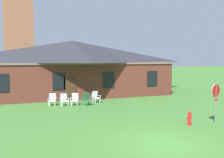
# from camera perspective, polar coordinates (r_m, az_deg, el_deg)

# --- Properties ---
(ground_plane) EXTENTS (200.00, 200.00, 0.00)m
(ground_plane) POSITION_cam_1_polar(r_m,az_deg,el_deg) (12.23, 10.85, -13.43)
(ground_plane) COLOR #3D702D
(brick_building) EXTENTS (19.08, 10.40, 5.64)m
(brick_building) POSITION_cam_1_polar(r_m,az_deg,el_deg) (28.84, -8.47, 2.62)
(brick_building) COLOR brown
(brick_building) RESTS_ON ground
(dome_tower) EXTENTS (5.18, 5.18, 20.62)m
(dome_tower) POSITION_cam_1_polar(r_m,az_deg,el_deg) (49.79, -19.42, 10.75)
(dome_tower) COLOR #93563D
(dome_tower) RESTS_ON ground
(stop_sign) EXTENTS (0.77, 0.27, 2.29)m
(stop_sign) POSITION_cam_1_polar(r_m,az_deg,el_deg) (16.50, 21.30, -3.31)
(stop_sign) COLOR slate
(stop_sign) RESTS_ON ground
(lawn_chair_by_porch) EXTENTS (0.74, 0.79, 0.96)m
(lawn_chair_by_porch) POSITION_cam_1_polar(r_m,az_deg,el_deg) (21.82, -12.65, -4.25)
(lawn_chair_by_porch) COLOR silver
(lawn_chair_by_porch) RESTS_ON ground
(lawn_chair_near_door) EXTENTS (0.67, 0.70, 0.96)m
(lawn_chair_near_door) POSITION_cam_1_polar(r_m,az_deg,el_deg) (21.54, -10.21, -4.32)
(lawn_chair_near_door) COLOR white
(lawn_chair_near_door) RESTS_ON ground
(lawn_chair_left_end) EXTENTS (0.78, 0.83, 0.96)m
(lawn_chair_left_end) POSITION_cam_1_polar(r_m,az_deg,el_deg) (21.60, -7.96, -4.27)
(lawn_chair_left_end) COLOR white
(lawn_chair_left_end) RESTS_ON ground
(lawn_chair_middle) EXTENTS (0.73, 0.78, 0.96)m
(lawn_chair_middle) POSITION_cam_1_polar(r_m,az_deg,el_deg) (21.55, -5.39, -4.27)
(lawn_chair_middle) COLOR #28704C
(lawn_chair_middle) RESTS_ON ground
(lawn_chair_right_end) EXTENTS (0.71, 0.75, 0.96)m
(lawn_chair_right_end) POSITION_cam_1_polar(r_m,az_deg,el_deg) (22.79, -3.51, -3.78)
(lawn_chair_right_end) COLOR white
(lawn_chair_right_end) RESTS_ON ground
(fire_hydrant) EXTENTS (0.36, 0.28, 0.79)m
(fire_hydrant) POSITION_cam_1_polar(r_m,az_deg,el_deg) (15.72, 16.24, -8.11)
(fire_hydrant) COLOR red
(fire_hydrant) RESTS_ON ground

